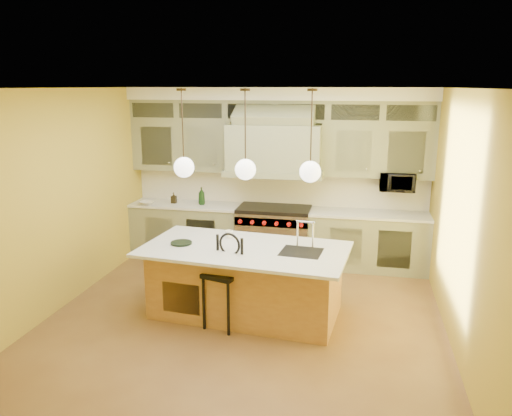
% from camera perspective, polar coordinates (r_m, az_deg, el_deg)
% --- Properties ---
extents(floor, '(5.00, 5.00, 0.00)m').
position_cam_1_polar(floor, '(6.64, -1.24, -12.33)').
color(floor, brown).
rests_on(floor, ground).
extents(ceiling, '(5.00, 5.00, 0.00)m').
position_cam_1_polar(ceiling, '(5.96, -1.39, 13.56)').
color(ceiling, white).
rests_on(ceiling, wall_back).
extents(wall_back, '(5.00, 0.00, 5.00)m').
position_cam_1_polar(wall_back, '(8.54, 2.55, 3.85)').
color(wall_back, gold).
rests_on(wall_back, ground).
extents(wall_front, '(5.00, 0.00, 5.00)m').
position_cam_1_polar(wall_front, '(3.87, -9.96, -8.83)').
color(wall_front, gold).
rests_on(wall_front, ground).
extents(wall_left, '(0.00, 5.00, 5.00)m').
position_cam_1_polar(wall_left, '(7.13, -21.26, 0.91)').
color(wall_left, gold).
rests_on(wall_left, ground).
extents(wall_right, '(0.00, 5.00, 5.00)m').
position_cam_1_polar(wall_right, '(6.09, 22.24, -1.27)').
color(wall_right, gold).
rests_on(wall_right, ground).
extents(back_cabinetry, '(5.00, 0.77, 2.90)m').
position_cam_1_polar(back_cabinetry, '(8.29, 2.24, 3.40)').
color(back_cabinetry, gray).
rests_on(back_cabinetry, floor).
extents(range, '(1.20, 0.74, 0.96)m').
position_cam_1_polar(range, '(8.42, 2.08, -3.04)').
color(range, silver).
rests_on(range, floor).
extents(kitchen_island, '(2.71, 1.60, 1.35)m').
position_cam_1_polar(kitchen_island, '(6.56, -1.11, -8.17)').
color(kitchen_island, '#9B6537').
rests_on(kitchen_island, floor).
extents(counter_stool, '(0.50, 0.50, 1.17)m').
position_cam_1_polar(counter_stool, '(6.18, -3.66, -7.66)').
color(counter_stool, black).
rests_on(counter_stool, floor).
extents(microwave, '(0.54, 0.37, 0.30)m').
position_cam_1_polar(microwave, '(8.21, 15.82, 2.92)').
color(microwave, black).
rests_on(microwave, back_cabinetry).
extents(oil_bottle_a, '(0.12, 0.12, 0.30)m').
position_cam_1_polar(oil_bottle_a, '(8.58, -6.23, 1.38)').
color(oil_bottle_a, black).
rests_on(oil_bottle_a, back_cabinetry).
extents(oil_bottle_b, '(0.09, 0.09, 0.19)m').
position_cam_1_polar(oil_bottle_b, '(8.76, -9.38, 1.15)').
color(oil_bottle_b, black).
rests_on(oil_bottle_b, back_cabinetry).
extents(fruit_bowl, '(0.28, 0.28, 0.06)m').
position_cam_1_polar(fruit_bowl, '(8.75, -12.38, 0.57)').
color(fruit_bowl, silver).
rests_on(fruit_bowl, back_cabinetry).
extents(cup, '(0.12, 0.12, 0.10)m').
position_cam_1_polar(cup, '(6.77, -3.10, -3.00)').
color(cup, white).
rests_on(cup, kitchen_island).
extents(pendant_left, '(0.26, 0.26, 1.11)m').
position_cam_1_polar(pendant_left, '(6.39, -8.24, 4.88)').
color(pendant_left, '#2D2319').
rests_on(pendant_left, ceiling).
extents(pendant_center, '(0.26, 0.26, 1.11)m').
position_cam_1_polar(pendant_center, '(6.17, -1.22, 4.69)').
color(pendant_center, '#2D2319').
rests_on(pendant_center, ceiling).
extents(pendant_right, '(0.26, 0.26, 1.11)m').
position_cam_1_polar(pendant_right, '(6.04, 6.22, 4.42)').
color(pendant_right, '#2D2319').
rests_on(pendant_right, ceiling).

